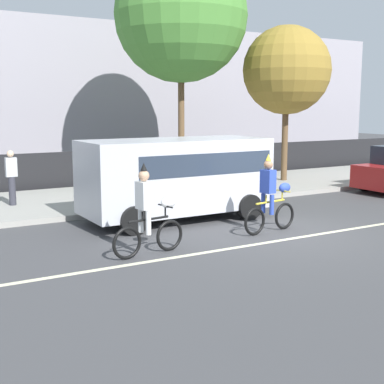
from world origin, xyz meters
TOP-DOWN VIEW (x-y plane):
  - ground_plane at (0.00, 0.00)m, footprint 80.00×80.00m
  - road_centre_line at (0.00, -0.50)m, footprint 36.00×0.14m
  - sidewalk_curb at (0.00, 6.50)m, footprint 60.00×5.00m
  - fence_line at (0.00, 9.40)m, footprint 40.00×0.08m
  - building_backdrop at (3.69, 18.00)m, footprint 28.00×8.00m
  - parade_cyclist_zebra at (-3.74, -0.06)m, footprint 1.71×0.52m
  - parade_cyclist_cobalt at (-0.30, 0.28)m, footprint 1.71×0.52m
  - parked_van_silver at (-1.52, 2.70)m, footprint 5.00×2.22m
  - street_tree_near_lamp at (5.38, 6.54)m, footprint 3.39×3.39m
  - street_tree_far_corner at (1.59, 8.08)m, footprint 4.94×4.94m
  - pedestrian_onlooker at (-5.09, 6.36)m, footprint 0.32×0.20m

SIDE VIEW (x-z plane):
  - ground_plane at x=0.00m, z-range 0.00..0.00m
  - road_centre_line at x=0.00m, z-range 0.00..0.01m
  - sidewalk_curb at x=0.00m, z-range 0.00..0.15m
  - fence_line at x=0.00m, z-range 0.00..1.40m
  - parade_cyclist_zebra at x=-3.74m, z-range -0.12..1.80m
  - parade_cyclist_cobalt at x=-0.30m, z-range -0.12..1.80m
  - pedestrian_onlooker at x=-5.09m, z-range 0.20..1.82m
  - parked_van_silver at x=-1.52m, z-range 0.19..2.37m
  - building_backdrop at x=3.69m, z-range 0.00..6.96m
  - street_tree_near_lamp at x=5.38m, z-range 1.42..7.38m
  - street_tree_far_corner at x=1.59m, z-range 2.02..10.70m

